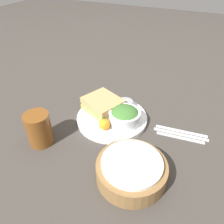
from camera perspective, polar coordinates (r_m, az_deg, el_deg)
name	(u,v)px	position (r m, az deg, el deg)	size (l,w,h in m)	color
ground_plane	(112,120)	(0.85, 0.00, -2.06)	(4.00, 4.00, 0.00)	#3D3833
plate	(112,118)	(0.85, 0.00, -1.57)	(0.27, 0.27, 0.02)	white
sandwich	(103,105)	(0.86, -2.40, 1.88)	(0.17, 0.16, 0.05)	tan
salad_bowl	(125,116)	(0.80, 3.29, -0.99)	(0.12, 0.12, 0.07)	white
dressing_cup	(125,105)	(0.88, 3.45, 1.91)	(0.06, 0.06, 0.03)	#99999E
orange_wedge	(104,124)	(0.77, -2.00, -3.26)	(0.04, 0.04, 0.04)	orange
drink_glass	(39,129)	(0.77, -18.55, -4.18)	(0.08, 0.08, 0.12)	brown
bread_basket	(131,170)	(0.65, 5.09, -14.82)	(0.20, 0.20, 0.07)	olive
fork	(181,131)	(0.84, 17.61, -4.76)	(0.18, 0.01, 0.01)	silver
knife	(181,134)	(0.83, 17.51, -5.55)	(0.19, 0.01, 0.01)	silver
spoon	(180,137)	(0.81, 17.41, -6.37)	(0.17, 0.01, 0.01)	silver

